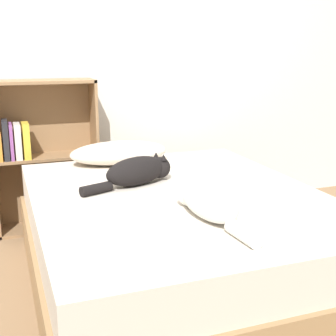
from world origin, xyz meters
TOP-DOWN VIEW (x-y plane):
  - ground_plane at (0.00, 0.00)m, footprint 8.00×8.00m
  - wall_back at (0.00, 1.28)m, footprint 8.00×0.06m
  - bed at (0.00, 0.00)m, footprint 1.48×1.83m
  - pillow at (-0.12, 0.72)m, footprint 0.63×0.33m
  - cat_light at (-0.00, -0.36)m, footprint 0.20×0.61m
  - cat_dark at (-0.14, 0.22)m, footprint 0.54×0.28m
  - bookshelf at (-0.58, 1.15)m, footprint 0.70×0.26m

SIDE VIEW (x-z plane):
  - ground_plane at x=0.00m, z-range 0.00..0.00m
  - bed at x=0.00m, z-range 0.00..0.52m
  - bookshelf at x=-0.58m, z-range 0.02..1.06m
  - pillow at x=-0.12m, z-range 0.53..0.67m
  - cat_light at x=0.00m, z-range 0.52..0.68m
  - cat_dark at x=-0.14m, z-range 0.52..0.68m
  - wall_back at x=0.00m, z-range 0.00..2.50m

